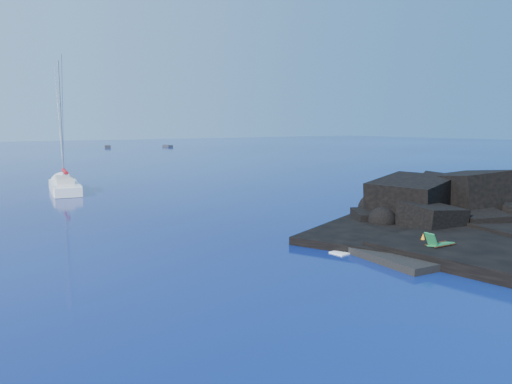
{
  "coord_description": "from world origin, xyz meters",
  "views": [
    {
      "loc": [
        -17.76,
        -15.38,
        6.61
      ],
      "look_at": [
        1.65,
        12.54,
        2.0
      ],
      "focal_mm": 35.0,
      "sensor_mm": 36.0,
      "label": 1
    }
  ],
  "objects_px": {
    "deck_chair": "(441,240)",
    "distant_boat_b": "(168,147)",
    "sunbather": "(416,242)",
    "marker_cone": "(423,239)",
    "distant_boat_a": "(108,148)",
    "sailboat": "(65,192)"
  },
  "relations": [
    {
      "from": "deck_chair",
      "to": "distant_boat_b",
      "type": "xyz_separation_m",
      "value": [
        41.54,
        121.75,
        -0.9
      ]
    },
    {
      "from": "sunbather",
      "to": "marker_cone",
      "type": "xyz_separation_m",
      "value": [
        0.44,
        -0.09,
        0.13
      ]
    },
    {
      "from": "deck_chair",
      "to": "sunbather",
      "type": "relative_size",
      "value": 0.96
    },
    {
      "from": "distant_boat_a",
      "to": "distant_boat_b",
      "type": "xyz_separation_m",
      "value": [
        15.62,
        -7.05,
        0.0
      ]
    },
    {
      "from": "deck_chair",
      "to": "distant_boat_a",
      "type": "xyz_separation_m",
      "value": [
        25.91,
        128.8,
        -0.9
      ]
    },
    {
      "from": "deck_chair",
      "to": "distant_boat_b",
      "type": "distance_m",
      "value": 128.65
    },
    {
      "from": "distant_boat_b",
      "to": "marker_cone",
      "type": "bearing_deg",
      "value": -107.15
    },
    {
      "from": "deck_chair",
      "to": "marker_cone",
      "type": "distance_m",
      "value": 1.39
    },
    {
      "from": "sunbather",
      "to": "distant_boat_b",
      "type": "bearing_deg",
      "value": 42.35
    },
    {
      "from": "sailboat",
      "to": "deck_chair",
      "type": "xyz_separation_m",
      "value": [
        9.02,
        -36.41,
        0.9
      ]
    },
    {
      "from": "distant_boat_a",
      "to": "deck_chair",
      "type": "bearing_deg",
      "value": -84.89
    },
    {
      "from": "sailboat",
      "to": "marker_cone",
      "type": "height_order",
      "value": "sailboat"
    },
    {
      "from": "marker_cone",
      "to": "sailboat",
      "type": "bearing_deg",
      "value": 104.98
    },
    {
      "from": "sailboat",
      "to": "marker_cone",
      "type": "bearing_deg",
      "value": -65.26
    },
    {
      "from": "sailboat",
      "to": "distant_boat_b",
      "type": "height_order",
      "value": "sailboat"
    },
    {
      "from": "distant_boat_b",
      "to": "sailboat",
      "type": "bearing_deg",
      "value": -118.92
    },
    {
      "from": "deck_chair",
      "to": "sunbather",
      "type": "distance_m",
      "value": 1.46
    },
    {
      "from": "deck_chair",
      "to": "distant_boat_a",
      "type": "relative_size",
      "value": 0.32
    },
    {
      "from": "deck_chair",
      "to": "sunbather",
      "type": "height_order",
      "value": "deck_chair"
    },
    {
      "from": "deck_chair",
      "to": "sailboat",
      "type": "bearing_deg",
      "value": 107.82
    },
    {
      "from": "distant_boat_a",
      "to": "distant_boat_b",
      "type": "bearing_deg",
      "value": -7.79
    },
    {
      "from": "distant_boat_a",
      "to": "marker_cone",
      "type": "bearing_deg",
      "value": -84.85
    }
  ]
}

